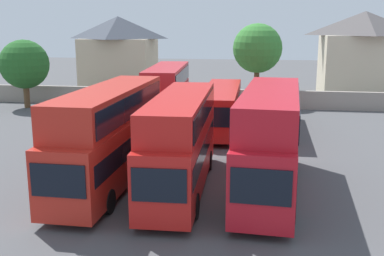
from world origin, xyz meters
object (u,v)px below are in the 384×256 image
(bus_1, at_px, (110,131))
(bus_2, at_px, (181,137))
(bus_3, at_px, (270,136))
(bus_6, at_px, (271,106))
(bus_4, at_px, (167,94))
(house_terrace_left, at_px, (119,54))
(tree_behind_wall, at_px, (24,64))
(bus_5, at_px, (221,106))
(house_terrace_centre, at_px, (363,54))
(tree_left_of_lot, at_px, (257,49))

(bus_1, bearing_deg, bus_2, 86.55)
(bus_3, xyz_separation_m, bus_6, (0.29, 14.00, -0.91))
(bus_1, xyz_separation_m, bus_6, (8.32, 13.97, -0.87))
(bus_4, height_order, bus_6, bus_4)
(bus_4, height_order, house_terrace_left, house_terrace_left)
(bus_1, xyz_separation_m, tree_behind_wall, (-15.35, 20.67, 1.45))
(bus_5, bearing_deg, bus_3, 13.86)
(bus_1, height_order, house_terrace_left, house_terrace_left)
(house_terrace_centre, distance_m, tree_left_of_lot, 13.66)
(bus_2, relative_size, house_terrace_centre, 1.19)
(bus_5, height_order, house_terrace_left, house_terrace_left)
(house_terrace_centre, bearing_deg, house_terrace_left, 179.89)
(bus_3, bearing_deg, house_terrace_centre, 165.84)
(bus_5, xyz_separation_m, house_terrace_left, (-14.18, 19.64, 2.71))
(bus_1, xyz_separation_m, tree_left_of_lot, (7.08, 26.17, 2.86))
(house_terrace_left, height_order, tree_behind_wall, house_terrace_left)
(bus_4, height_order, house_terrace_centre, house_terrace_centre)
(bus_3, height_order, house_terrace_centre, house_terrace_centre)
(tree_behind_wall, bearing_deg, bus_6, -15.80)
(bus_4, xyz_separation_m, tree_behind_wall, (-15.60, 7.17, 1.50))
(tree_behind_wall, bearing_deg, tree_left_of_lot, 13.78)
(bus_5, distance_m, bus_6, 3.83)
(bus_1, bearing_deg, tree_behind_wall, -142.28)
(bus_5, bearing_deg, house_terrace_centre, 143.28)
(bus_1, height_order, bus_2, bus_1)
(bus_2, distance_m, bus_3, 4.34)
(tree_left_of_lot, height_order, tree_behind_wall, tree_left_of_lot)
(tree_left_of_lot, bearing_deg, house_terrace_left, 157.22)
(bus_3, xyz_separation_m, tree_behind_wall, (-23.39, 20.71, 1.41))
(bus_6, xyz_separation_m, tree_behind_wall, (-23.68, 6.70, 2.32))
(bus_1, relative_size, tree_left_of_lot, 1.46)
(bus_2, distance_m, house_terrace_centre, 36.75)
(bus_2, bearing_deg, bus_6, 160.61)
(bus_2, height_order, tree_left_of_lot, tree_left_of_lot)
(bus_4, height_order, bus_5, bus_4)
(bus_2, height_order, house_terrace_centre, house_terrace_centre)
(house_terrace_left, bearing_deg, bus_1, -73.78)
(house_terrace_centre, bearing_deg, bus_1, -119.55)
(bus_4, xyz_separation_m, house_terrace_left, (-9.90, 19.70, 1.84))
(bus_6, distance_m, tree_left_of_lot, 12.82)
(bus_3, relative_size, tree_behind_wall, 1.73)
(bus_3, xyz_separation_m, house_terrace_left, (-17.69, 33.23, 1.75))
(tree_behind_wall, bearing_deg, bus_4, -24.69)
(bus_4, relative_size, bus_5, 0.89)
(house_terrace_centre, xyz_separation_m, tree_left_of_lot, (-11.72, -6.97, 0.83))
(bus_5, distance_m, tree_left_of_lot, 13.42)
(bus_3, distance_m, bus_6, 14.04)
(bus_4, bearing_deg, house_terrace_left, -156.86)
(bus_1, distance_m, house_terrace_centre, 38.16)
(tree_left_of_lot, bearing_deg, bus_1, -105.13)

